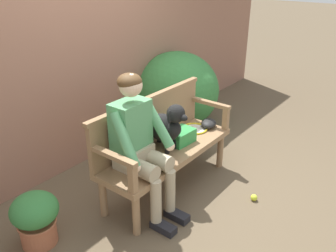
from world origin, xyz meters
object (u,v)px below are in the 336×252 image
object	(u,v)px
tennis_ball	(254,198)
baseball_glove	(209,123)
potted_plant	(36,217)
tennis_racket	(192,128)
sports_bag	(181,136)
dog_on_bench	(166,126)
person_seated	(139,141)
garden_bench	(168,154)

from	to	relation	value
tennis_ball	baseball_glove	bearing A→B (deg)	66.66
baseball_glove	potted_plant	size ratio (longest dim) A/B	0.46
tennis_racket	sports_bag	world-z (taller)	sports_bag
dog_on_bench	baseball_glove	bearing A→B (deg)	-5.66
baseball_glove	dog_on_bench	bearing A→B (deg)	152.57
baseball_glove	tennis_ball	size ratio (longest dim) A/B	3.33
tennis_racket	tennis_ball	size ratio (longest dim) A/B	8.68
person_seated	tennis_ball	bearing A→B (deg)	-44.95
person_seated	baseball_glove	xyz separation A→B (m)	(1.12, -0.03, -0.22)
person_seated	tennis_ball	world-z (taller)	person_seated
baseball_glove	tennis_ball	bearing A→B (deg)	-135.11
person_seated	tennis_racket	distance (m)	1.01
person_seated	tennis_ball	xyz separation A→B (m)	(0.79, -0.79, -0.70)
dog_on_bench	potted_plant	bearing A→B (deg)	164.53
sports_bag	potted_plant	world-z (taller)	sports_bag
garden_bench	potted_plant	bearing A→B (deg)	163.88
person_seated	sports_bag	world-z (taller)	person_seated
garden_bench	dog_on_bench	size ratio (longest dim) A/B	3.14
dog_on_bench	baseball_glove	xyz separation A→B (m)	(0.69, -0.07, -0.20)
dog_on_bench	tennis_ball	distance (m)	1.13
dog_on_bench	sports_bag	world-z (taller)	dog_on_bench
tennis_racket	baseball_glove	world-z (taller)	baseball_glove
tennis_racket	tennis_ball	world-z (taller)	tennis_racket
garden_bench	sports_bag	distance (m)	0.23
dog_on_bench	potted_plant	size ratio (longest dim) A/B	1.06
tennis_racket	sports_bag	xyz separation A→B (m)	(-0.35, -0.09, 0.06)
tennis_racket	baseball_glove	xyz separation A→B (m)	(0.15, -0.12, 0.04)
garden_bench	dog_on_bench	world-z (taller)	dog_on_bench
garden_bench	person_seated	size ratio (longest dim) A/B	1.18
person_seated	potted_plant	bearing A→B (deg)	155.30
garden_bench	potted_plant	world-z (taller)	potted_plant
tennis_racket	potted_plant	world-z (taller)	tennis_racket
person_seated	tennis_racket	bearing A→B (deg)	5.03
person_seated	potted_plant	xyz separation A→B (m)	(-0.85, 0.39, -0.47)
dog_on_bench	garden_bench	bearing A→B (deg)	-74.32
garden_bench	baseball_glove	size ratio (longest dim) A/B	7.17
dog_on_bench	sports_bag	distance (m)	0.27
person_seated	potted_plant	distance (m)	1.05
dog_on_bench	sports_bag	bearing A→B (deg)	-10.85
garden_bench	sports_bag	size ratio (longest dim) A/B	5.64
garden_bench	dog_on_bench	bearing A→B (deg)	105.68
person_seated	dog_on_bench	size ratio (longest dim) A/B	2.67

